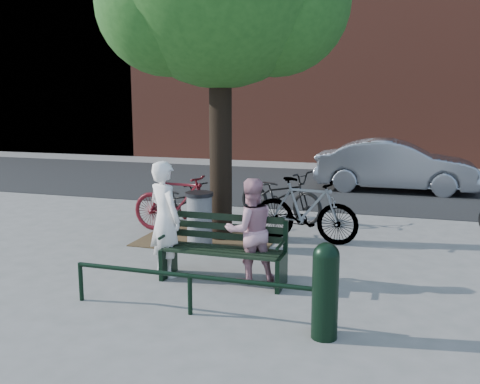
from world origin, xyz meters
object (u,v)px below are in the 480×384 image
(person_right, at_px, (250,230))
(bollard, at_px, (325,287))
(person_left, at_px, (165,219))
(bicycle_c, at_px, (280,195))
(parked_car, at_px, (396,166))
(park_bench, at_px, (225,247))
(litter_bin, at_px, (200,220))

(person_right, distance_m, bollard, 1.97)
(person_left, xyz_separation_m, bicycle_c, (0.79, 3.94, -0.31))
(bollard, height_order, parked_car, parked_car)
(park_bench, relative_size, person_left, 1.04)
(person_left, bearing_deg, litter_bin, -57.47)
(person_right, bearing_deg, bollard, 98.17)
(litter_bin, bearing_deg, park_bench, -56.52)
(parked_car, bearing_deg, bicycle_c, 152.66)
(person_left, bearing_deg, bollard, -178.36)
(bollard, distance_m, litter_bin, 3.85)
(park_bench, bearing_deg, person_left, -177.88)
(person_right, bearing_deg, park_bench, -20.76)
(park_bench, bearing_deg, person_right, 11.37)
(person_left, distance_m, litter_bin, 1.51)
(person_right, relative_size, parked_car, 0.34)
(parked_car, bearing_deg, park_bench, 165.32)
(park_bench, height_order, bicycle_c, bicycle_c)
(litter_bin, bearing_deg, bicycle_c, 71.11)
(bollard, relative_size, litter_bin, 1.10)
(bicycle_c, distance_m, parked_car, 4.89)
(bicycle_c, bearing_deg, bollard, -140.82)
(park_bench, relative_size, parked_car, 0.41)
(park_bench, xyz_separation_m, bicycle_c, (-0.11, 3.90, 0.05))
(bollard, xyz_separation_m, bicycle_c, (-1.73, 5.33, -0.04))
(park_bench, height_order, person_left, person_left)
(bicycle_c, height_order, parked_car, parked_car)
(person_left, xyz_separation_m, bollard, (2.52, -1.39, -0.27))
(park_bench, distance_m, person_right, 0.44)
(person_left, height_order, litter_bin, person_left)
(person_left, distance_m, bollard, 2.90)
(person_right, height_order, bicycle_c, person_right)
(park_bench, distance_m, parked_car, 8.53)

